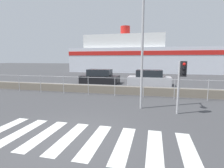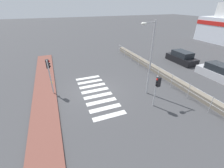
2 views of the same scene
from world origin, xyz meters
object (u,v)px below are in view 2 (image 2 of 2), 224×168
(streetlamp, at_px, (149,52))
(parked_car_black, at_px, (182,58))
(traffic_light_far, at_px, (157,85))
(traffic_light_near, at_px, (49,70))
(parked_car_silver, at_px, (219,72))

(streetlamp, bearing_deg, parked_car_black, 119.55)
(traffic_light_far, relative_size, streetlamp, 0.42)
(traffic_light_near, xyz_separation_m, streetlamp, (2.83, 7.12, 1.45))
(traffic_light_far, height_order, parked_car_silver, traffic_light_far)
(streetlamp, relative_size, parked_car_silver, 1.42)
(traffic_light_far, distance_m, parked_car_black, 11.17)
(traffic_light_far, bearing_deg, streetlamp, 169.97)
(traffic_light_far, height_order, parked_car_black, traffic_light_far)
(traffic_light_far, xyz_separation_m, parked_car_silver, (-1.66, 8.89, -1.16))
(traffic_light_far, bearing_deg, parked_car_silver, 100.58)
(traffic_light_far, distance_m, streetlamp, 2.58)
(traffic_light_near, distance_m, parked_car_black, 15.89)
(traffic_light_near, xyz_separation_m, traffic_light_far, (4.63, 6.80, -0.37))
(streetlamp, bearing_deg, traffic_light_far, -10.03)
(traffic_light_near, xyz_separation_m, parked_car_black, (-2.03, 15.68, -1.53))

